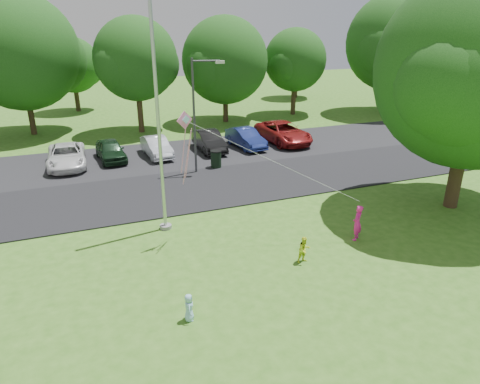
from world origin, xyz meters
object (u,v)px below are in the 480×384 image
object	(u,v)px
kite	(189,133)
big_tree	(476,75)
flagpole	(159,132)
child_blue	(189,307)
street_lamp	(198,106)
child_yellow	(304,250)
trash_can	(216,159)
woman	(357,223)

from	to	relation	value
kite	big_tree	bearing A→B (deg)	-27.05
flagpole	child_blue	xyz separation A→B (m)	(-0.64, -6.23, -3.73)
big_tree	flagpole	bearing A→B (deg)	168.48
street_lamp	child_yellow	size ratio (longest dim) A/B	6.37
trash_can	woman	size ratio (longest dim) A/B	0.73
child_yellow	street_lamp	bearing A→B (deg)	86.86
trash_can	big_tree	bearing A→B (deg)	-48.68
woman	child_yellow	size ratio (longest dim) A/B	1.45
flagpole	big_tree	bearing A→B (deg)	-11.52
child_blue	trash_can	bearing A→B (deg)	-8.59
street_lamp	big_tree	world-z (taller)	big_tree
trash_can	woman	world-z (taller)	woman
flagpole	kite	bearing A→B (deg)	-57.98
street_lamp	trash_can	size ratio (longest dim) A/B	5.99
trash_can	child_yellow	size ratio (longest dim) A/B	1.06
big_tree	woman	distance (m)	8.22
flagpole	child_blue	bearing A→B (deg)	-95.84
big_tree	child_blue	size ratio (longest dim) A/B	12.13
trash_can	child_yellow	distance (m)	11.55
flagpole	child_yellow	distance (m)	7.15
trash_can	kite	distance (m)	9.92
street_lamp	trash_can	bearing A→B (deg)	33.52
flagpole	trash_can	world-z (taller)	flagpole
flagpole	woman	xyz separation A→B (m)	(6.94, -3.77, -3.43)
woman	kite	bearing A→B (deg)	-62.91
flagpole	kite	distance (m)	1.63
flagpole	child_yellow	world-z (taller)	flagpole
street_lamp	woman	xyz separation A→B (m)	(3.46, -10.30, -3.13)
big_tree	child_blue	distance (m)	15.25
woman	flagpole	bearing A→B (deg)	-69.85
trash_can	big_tree	size ratio (longest dim) A/B	0.10
flagpole	child_yellow	size ratio (longest dim) A/B	9.91
street_lamp	trash_can	world-z (taller)	street_lamp
child_blue	child_yellow	bearing A→B (deg)	-57.65
flagpole	big_tree	xyz separation A→B (m)	(13.07, -2.66, 1.93)
woman	child_blue	bearing A→B (deg)	-23.36
child_blue	big_tree	bearing A→B (deg)	-62.46
flagpole	child_yellow	xyz separation A→B (m)	(4.11, -4.56, -3.66)
trash_can	child_blue	world-z (taller)	trash_can
child_yellow	kite	world-z (taller)	kite
flagpole	trash_can	distance (m)	9.11
child_yellow	child_blue	distance (m)	5.04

